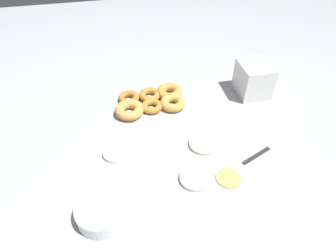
% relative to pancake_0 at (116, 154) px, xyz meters
% --- Properties ---
extents(ground_plane, '(3.00, 3.00, 0.00)m').
position_rel_pancake_0_xyz_m(ground_plane, '(-0.23, -0.00, -0.01)').
color(ground_plane, '#9EA0A5').
extents(pancake_0, '(0.08, 0.08, 0.01)m').
position_rel_pancake_0_xyz_m(pancake_0, '(0.00, 0.00, 0.00)').
color(pancake_0, silver).
rests_on(pancake_0, ground_plane).
extents(pancake_1, '(0.10, 0.10, 0.01)m').
position_rel_pancake_0_xyz_m(pancake_1, '(-0.24, 0.16, 0.00)').
color(pancake_1, silver).
rests_on(pancake_1, ground_plane).
extents(pancake_2, '(0.10, 0.10, 0.01)m').
position_rel_pancake_0_xyz_m(pancake_2, '(-0.31, 0.02, -0.00)').
color(pancake_2, beige).
rests_on(pancake_2, ground_plane).
extents(pancake_3, '(0.08, 0.08, 0.01)m').
position_rel_pancake_0_xyz_m(pancake_3, '(-0.35, 0.18, -0.00)').
color(pancake_3, tan).
rests_on(pancake_3, ground_plane).
extents(donut_tray, '(0.30, 0.20, 0.04)m').
position_rel_pancake_0_xyz_m(donut_tray, '(-0.17, -0.25, 0.01)').
color(donut_tray, silver).
rests_on(donut_tray, ground_plane).
extents(batter_bowl, '(0.14, 0.14, 0.05)m').
position_rel_pancake_0_xyz_m(batter_bowl, '(0.06, 0.23, 0.02)').
color(batter_bowl, white).
rests_on(batter_bowl, ground_plane).
extents(container_stack, '(0.13, 0.14, 0.14)m').
position_rel_pancake_0_xyz_m(container_stack, '(-0.60, -0.24, 0.06)').
color(container_stack, white).
rests_on(container_stack, ground_plane).
extents(spatula, '(0.23, 0.13, 0.01)m').
position_rel_pancake_0_xyz_m(spatula, '(-0.39, 0.14, -0.00)').
color(spatula, black).
rests_on(spatula, ground_plane).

